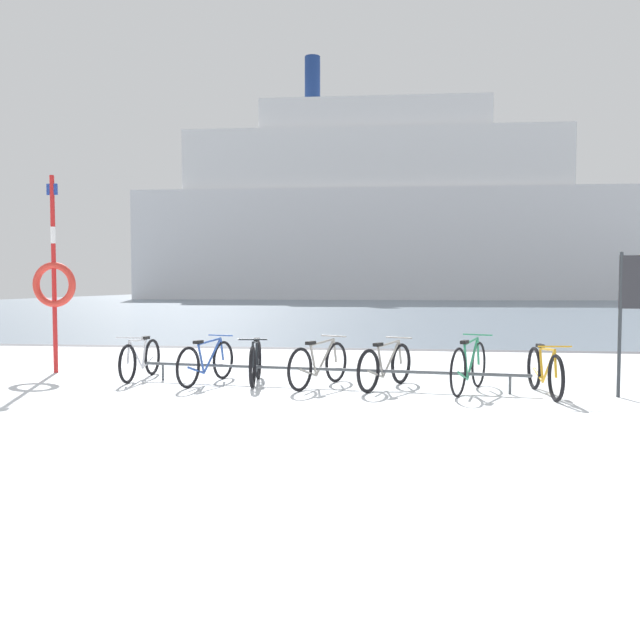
{
  "coord_description": "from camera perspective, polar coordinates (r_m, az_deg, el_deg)",
  "views": [
    {
      "loc": [
        1.32,
        -6.25,
        1.62
      ],
      "look_at": [
        -0.2,
        5.51,
        0.97
      ],
      "focal_mm": 37.1,
      "sensor_mm": 36.0,
      "label": 1
    }
  ],
  "objects": [
    {
      "name": "rescue_post",
      "position": [
        12.91,
        -21.96,
        3.17
      ],
      "size": [
        0.82,
        0.13,
        3.57
      ],
      "color": "red",
      "rests_on": "ground"
    },
    {
      "name": "bike_rack",
      "position": [
        10.41,
        0.41,
        -4.3
      ],
      "size": [
        6.19,
        0.83,
        0.31
      ],
      "color": "#4C5156",
      "rests_on": "ground"
    },
    {
      "name": "bicycle_1",
      "position": [
        10.91,
        -9.76,
        -3.61
      ],
      "size": [
        0.57,
        1.69,
        0.76
      ],
      "color": "black",
      "rests_on": "ground"
    },
    {
      "name": "bicycle_4",
      "position": [
        10.32,
        5.67,
        -3.96
      ],
      "size": [
        0.82,
        1.59,
        0.77
      ],
      "color": "black",
      "rests_on": "ground"
    },
    {
      "name": "bicycle_3",
      "position": [
        10.42,
        -0.09,
        -3.84
      ],
      "size": [
        0.78,
        1.63,
        0.78
      ],
      "color": "black",
      "rests_on": "ground"
    },
    {
      "name": "info_sign",
      "position": [
        10.32,
        25.87,
        1.66
      ],
      "size": [
        0.55,
        0.16,
        2.07
      ],
      "color": "#33383D",
      "rests_on": "ground"
    },
    {
      "name": "ground",
      "position": [
        60.19,
        6.11,
        1.55
      ],
      "size": [
        80.0,
        132.0,
        0.08
      ],
      "color": "silver"
    },
    {
      "name": "bicycle_0",
      "position": [
        11.64,
        -15.23,
        -3.28
      ],
      "size": [
        0.46,
        1.68,
        0.75
      ],
      "color": "black",
      "rests_on": "ground"
    },
    {
      "name": "bicycle_6",
      "position": [
        10.16,
        18.8,
        -4.22
      ],
      "size": [
        0.46,
        1.73,
        0.77
      ],
      "color": "black",
      "rests_on": "ground"
    },
    {
      "name": "bicycle_5",
      "position": [
        10.17,
        12.73,
        -3.93
      ],
      "size": [
        0.73,
        1.65,
        0.84
      ],
      "color": "black",
      "rests_on": "ground"
    },
    {
      "name": "ferry_ship",
      "position": [
        70.94,
        5.4,
        8.74
      ],
      "size": [
        52.58,
        11.28,
        25.51
      ],
      "color": "white",
      "rests_on": "ground"
    },
    {
      "name": "bicycle_2",
      "position": [
        10.81,
        -5.59,
        -3.65
      ],
      "size": [
        0.46,
        1.61,
        0.76
      ],
      "color": "black",
      "rests_on": "ground"
    }
  ]
}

